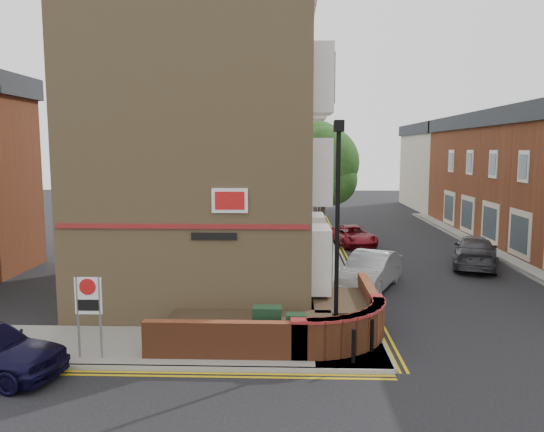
% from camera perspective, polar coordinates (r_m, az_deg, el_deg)
% --- Properties ---
extents(ground, '(120.00, 120.00, 0.00)m').
position_cam_1_polar(ground, '(14.14, 0.50, -16.43)').
color(ground, black).
rests_on(ground, ground).
extents(pavement_corner, '(13.00, 3.00, 0.12)m').
position_cam_1_polar(pavement_corner, '(15.96, -12.38, -13.53)').
color(pavement_corner, gray).
rests_on(pavement_corner, ground).
extents(pavement_main, '(2.00, 32.00, 0.12)m').
position_cam_1_polar(pavement_main, '(29.53, 5.19, -3.75)').
color(pavement_main, gray).
rests_on(pavement_main, ground).
extents(kerb_side, '(13.00, 0.15, 0.12)m').
position_cam_1_polar(kerb_side, '(14.62, -13.89, -15.57)').
color(kerb_side, gray).
rests_on(kerb_side, ground).
extents(kerb_main_near, '(0.15, 32.00, 0.12)m').
position_cam_1_polar(kerb_main_near, '(29.60, 7.13, -3.75)').
color(kerb_main_near, gray).
rests_on(kerb_main_near, ground).
extents(kerb_main_far, '(0.15, 40.00, 0.12)m').
position_cam_1_polar(kerb_main_far, '(28.61, 23.92, -4.71)').
color(kerb_main_far, gray).
rests_on(kerb_main_far, ground).
extents(yellow_lines_side, '(13.00, 0.28, 0.01)m').
position_cam_1_polar(yellow_lines_side, '(14.42, -14.16, -16.14)').
color(yellow_lines_side, gold).
rests_on(yellow_lines_side, ground).
extents(yellow_lines_main, '(0.28, 32.00, 0.01)m').
position_cam_1_polar(yellow_lines_main, '(29.64, 7.61, -3.85)').
color(yellow_lines_main, gold).
rests_on(yellow_lines_main, ground).
extents(corner_building, '(8.95, 10.40, 13.60)m').
position_cam_1_polar(corner_building, '(21.19, -6.71, 8.68)').
color(corner_building, '#987B51').
rests_on(corner_building, ground).
extents(garden_wall, '(6.80, 6.00, 1.20)m').
position_cam_1_polar(garden_wall, '(16.46, 0.73, -12.94)').
color(garden_wall, brown).
rests_on(garden_wall, ground).
extents(lamppost, '(0.25, 0.50, 6.30)m').
position_cam_1_polar(lamppost, '(14.39, 7.02, -2.14)').
color(lamppost, black).
rests_on(lamppost, pavement_corner).
extents(utility_cabinet_large, '(0.80, 0.45, 1.20)m').
position_cam_1_polar(utility_cabinet_large, '(15.09, -0.53, -11.93)').
color(utility_cabinet_large, black).
rests_on(utility_cabinet_large, pavement_corner).
extents(utility_cabinet_small, '(0.55, 0.40, 1.10)m').
position_cam_1_polar(utility_cabinet_small, '(14.82, 2.58, -12.51)').
color(utility_cabinet_small, black).
rests_on(utility_cabinet_small, pavement_corner).
extents(bollard_near, '(0.11, 0.11, 0.90)m').
position_cam_1_polar(bollard_near, '(14.38, 8.77, -13.64)').
color(bollard_near, black).
rests_on(bollard_near, pavement_corner).
extents(bollard_far, '(0.11, 0.11, 0.90)m').
position_cam_1_polar(bollard_far, '(15.21, 10.70, -12.51)').
color(bollard_far, black).
rests_on(bollard_far, pavement_corner).
extents(zone_sign, '(0.72, 0.07, 2.20)m').
position_cam_1_polar(zone_sign, '(15.01, -19.13, -8.75)').
color(zone_sign, slate).
rests_on(zone_sign, pavement_corner).
extents(far_terrace_cream, '(5.40, 12.40, 8.00)m').
position_cam_1_polar(far_terrace_cream, '(52.90, 17.58, 5.15)').
color(far_terrace_cream, '#C0B39E').
rests_on(far_terrace_cream, ground).
extents(tree_near, '(3.64, 3.65, 6.70)m').
position_cam_1_polar(tree_near, '(27.06, 5.54, 5.15)').
color(tree_near, '#382B1E').
rests_on(tree_near, pavement_main).
extents(tree_mid, '(4.03, 4.03, 7.42)m').
position_cam_1_polar(tree_mid, '(35.03, 4.74, 6.44)').
color(tree_mid, '#382B1E').
rests_on(tree_mid, pavement_main).
extents(tree_far, '(3.81, 3.81, 7.00)m').
position_cam_1_polar(tree_far, '(43.03, 4.23, 6.21)').
color(tree_far, '#382B1E').
rests_on(tree_far, pavement_main).
extents(traffic_light_assembly, '(0.20, 0.16, 4.20)m').
position_cam_1_polar(traffic_light_assembly, '(38.11, 5.09, 2.86)').
color(traffic_light_assembly, black).
rests_on(traffic_light_assembly, pavement_main).
extents(silver_car_near, '(3.31, 4.75, 1.49)m').
position_cam_1_polar(silver_car_near, '(22.03, 10.52, -5.82)').
color(silver_car_near, '#94969B').
rests_on(silver_car_near, ground).
extents(red_car_main, '(2.81, 4.52, 1.17)m').
position_cam_1_polar(red_car_main, '(31.61, 8.71, -2.11)').
color(red_car_main, maroon).
rests_on(red_car_main, ground).
extents(grey_car_far, '(3.44, 5.27, 1.42)m').
position_cam_1_polar(grey_car_far, '(27.38, 21.03, -3.70)').
color(grey_car_far, '#333238').
rests_on(grey_car_far, ground).
extents(silver_car_far, '(2.63, 4.30, 1.37)m').
position_cam_1_polar(silver_car_far, '(28.97, 20.91, -3.16)').
color(silver_car_far, '#93959A').
rests_on(silver_car_far, ground).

